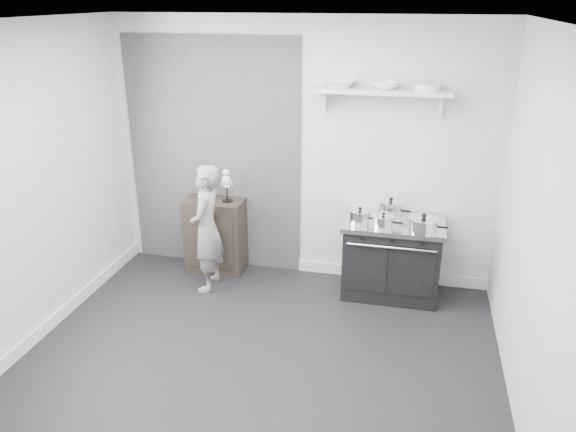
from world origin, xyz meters
name	(u,v)px	position (x,y,z in m)	size (l,w,h in m)	color
ground	(255,365)	(0.00, 0.00, 0.00)	(4.00, 4.00, 0.00)	black
room_shell	(244,170)	(-0.09, 0.15, 1.64)	(4.02, 3.62, 2.71)	silver
wall_shelf	(382,92)	(0.80, 1.68, 2.01)	(1.30, 0.26, 0.24)	silver
stove	(391,258)	(1.01, 1.48, 0.40)	(0.99, 0.62, 0.79)	black
side_cabinet	(216,235)	(-0.90, 1.61, 0.41)	(0.63, 0.37, 0.82)	black
child	(207,228)	(-0.84, 1.19, 0.66)	(0.48, 0.32, 1.33)	slate
pot_front_left	(360,217)	(0.68, 1.37, 0.86)	(0.29, 0.21, 0.17)	silver
pot_back_left	(390,209)	(0.96, 1.60, 0.88)	(0.32, 0.23, 0.21)	silver
pot_front_right	(423,225)	(1.28, 1.29, 0.86)	(0.36, 0.28, 0.19)	silver
pot_front_center	(383,221)	(0.91, 1.33, 0.85)	(0.29, 0.20, 0.15)	silver
skeleton_full	(202,181)	(-1.03, 1.61, 1.02)	(0.11, 0.07, 0.41)	beige
skeleton_torso	(227,183)	(-0.75, 1.61, 1.02)	(0.12, 0.07, 0.41)	beige
bowl_large	(340,84)	(0.40, 1.67, 2.08)	(0.31, 0.31, 0.08)	white
bowl_small	(386,85)	(0.83, 1.67, 2.08)	(0.23, 0.23, 0.07)	white
plate_stack	(428,87)	(1.21, 1.67, 2.07)	(0.24, 0.24, 0.06)	silver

